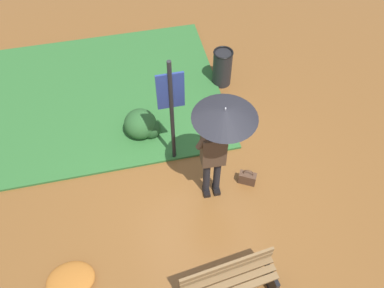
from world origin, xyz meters
TOP-DOWN VIEW (x-y plane):
  - ground_plane at (0.00, 0.00)m, footprint 18.00×18.00m
  - grass_verge at (-1.54, 2.80)m, footprint 4.80×4.00m
  - person_with_umbrella at (0.15, 0.05)m, footprint 0.96×0.96m
  - info_sign_post at (-0.42, 0.89)m, footprint 0.44×0.07m
  - handbag at (0.74, 0.05)m, footprint 0.33×0.27m
  - park_bench at (-0.14, -1.73)m, footprint 1.40×0.53m
  - trash_bin at (0.98, 2.66)m, footprint 0.42×0.42m
  - shrub_cluster at (-0.90, 1.58)m, footprint 0.68×0.62m
  - leaf_pile_by_bench at (-2.38, -1.08)m, footprint 0.73×0.58m

SIDE VIEW (x-z plane):
  - ground_plane at x=0.00m, z-range 0.00..0.00m
  - grass_verge at x=-1.54m, z-range 0.00..0.05m
  - leaf_pile_by_bench at x=-2.38m, z-range 0.00..0.16m
  - handbag at x=0.74m, z-range -0.06..0.31m
  - shrub_cluster at x=-0.90m, z-range -0.02..0.54m
  - park_bench at x=-0.14m, z-range 0.03..0.78m
  - trash_bin at x=0.98m, z-range 0.00..0.84m
  - info_sign_post at x=-0.42m, z-range 0.29..2.59m
  - person_with_umbrella at x=0.15m, z-range 0.53..2.57m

